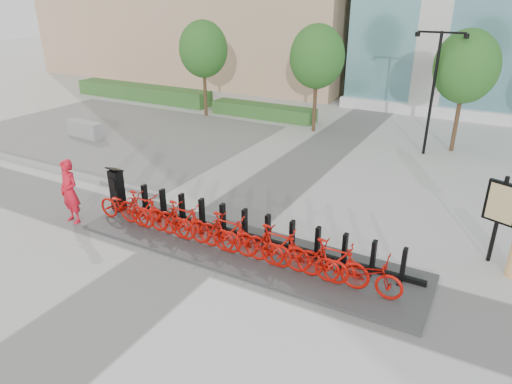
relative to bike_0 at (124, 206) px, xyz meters
The scene contains 26 objects.
ground 2.66m from the bike_0, ahead, with size 120.00×120.00×0.00m, color silver.
gravel_patch 10.24m from the bike_0, 136.39° to the left, with size 14.00×14.00×0.00m, color slate.
curb 7.67m from the bike_0, 165.24° to the left, with size 14.00×0.25×0.15m, color gray.
hedge_a 17.71m from the bike_0, 130.07° to the left, with size 10.00×1.40×0.90m, color #397431.
hedge_b 13.47m from the bike_0, 100.27° to the left, with size 6.00×1.20×0.70m, color #397431.
tree_0 13.55m from the bike_0, 114.14° to the left, with size 2.60×2.60×5.10m.
tree_1 12.47m from the bike_0, 84.78° to the left, with size 2.60×2.60×5.10m.
tree_2 14.56m from the bike_0, 57.76° to the left, with size 2.60×2.60×5.10m.
streetlamp 13.12m from the bike_0, 59.15° to the left, with size 2.00×0.20×5.00m.
dock_pad 3.95m from the bike_0, ahead, with size 9.60×2.40×0.08m, color #3B3B3B.
dock_rail_posts 4.05m from the bike_0, 11.77° to the left, with size 8.02×0.50×0.85m, color black, non-canonical shape.
bike_0 is the anchor object (origin of this frame).
bike_1 0.72m from the bike_0, ahead, with size 0.51×1.81×1.09m, color #A90B03.
bike_2 1.44m from the bike_0, ahead, with size 0.65×1.86×0.98m, color #A90B03.
bike_3 2.16m from the bike_0, ahead, with size 0.51×1.81×1.09m, color #A90B03.
bike_4 2.88m from the bike_0, ahead, with size 0.65×1.86×0.98m, color #A90B03.
bike_5 3.60m from the bike_0, ahead, with size 0.51×1.81×1.09m, color #A90B03.
bike_6 4.32m from the bike_0, ahead, with size 0.65×1.86×0.98m, color #A90B03.
bike_7 5.04m from the bike_0, ahead, with size 0.51×1.81×1.09m, color #A90B03.
bike_8 5.76m from the bike_0, ahead, with size 0.65×1.86×0.98m, color #A90B03.
bike_9 6.48m from the bike_0, ahead, with size 0.51×1.81×1.09m, color #A90B03.
bike_10 7.20m from the bike_0, ahead, with size 0.65×1.86×0.98m, color #A90B03.
kiosk 0.94m from the bike_0, 145.65° to the left, with size 0.48×0.41×1.43m.
worker_red 1.66m from the bike_0, 156.86° to the right, with size 0.71×0.47×1.96m, color red.
jersey_barrier 9.90m from the bike_0, 144.36° to the left, with size 1.98×0.54×0.77m, color gray.
map_sign 10.17m from the bike_0, 17.10° to the left, with size 0.75×0.38×2.34m.
Camera 1 is at (6.68, -8.82, 6.36)m, focal length 32.00 mm.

